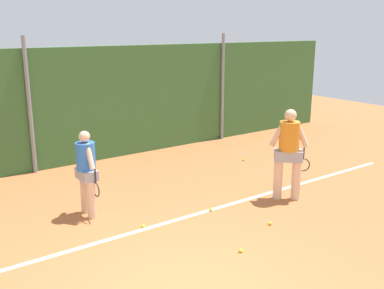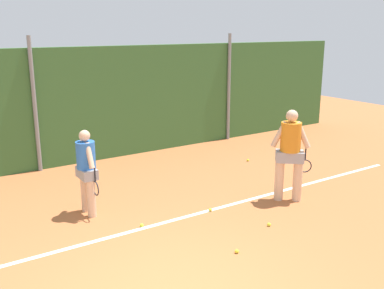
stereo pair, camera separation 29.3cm
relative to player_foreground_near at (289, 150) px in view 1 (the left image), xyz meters
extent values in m
plane|color=#B76638|center=(-3.78, 0.31, -1.07)|extent=(31.83, 31.83, 0.00)
cube|color=#386633|center=(-3.78, 5.03, 0.44)|extent=(20.69, 0.25, 3.03)
cylinder|color=gray|center=(-3.78, 4.85, 0.59)|extent=(0.10, 0.10, 3.32)
cylinder|color=gray|center=(2.19, 4.85, 0.59)|extent=(0.10, 0.10, 3.32)
cube|color=white|center=(-3.78, 0.44, -1.07)|extent=(15.12, 0.10, 0.01)
cylinder|color=beige|center=(-0.14, 0.12, -0.65)|extent=(0.19, 0.19, 0.84)
cylinder|color=beige|center=(0.14, -0.12, -0.65)|extent=(0.19, 0.19, 0.84)
cube|color=#99999E|center=(0.00, 0.00, -0.12)|extent=(0.64, 0.61, 0.22)
cylinder|color=orange|center=(0.00, 0.00, 0.29)|extent=(0.41, 0.41, 0.60)
sphere|color=beige|center=(0.00, 0.00, 0.72)|extent=(0.24, 0.24, 0.24)
cylinder|color=beige|center=(-0.18, 0.15, 0.33)|extent=(0.29, 0.26, 0.57)
cylinder|color=beige|center=(0.18, -0.15, 0.33)|extent=(0.29, 0.26, 0.57)
cylinder|color=black|center=(0.27, -0.17, -0.06)|extent=(0.03, 0.03, 0.28)
torus|color=#26262B|center=(0.27, -0.17, -0.33)|extent=(0.23, 0.20, 0.28)
cylinder|color=beige|center=(-3.73, 1.77, -0.71)|extent=(0.16, 0.16, 0.73)
cylinder|color=beige|center=(-3.73, 1.45, -0.71)|extent=(0.16, 0.16, 0.73)
cube|color=#99999E|center=(-3.73, 1.61, -0.25)|extent=(0.29, 0.49, 0.19)
cylinder|color=blue|center=(-3.73, 1.61, 0.11)|extent=(0.36, 0.36, 0.52)
sphere|color=beige|center=(-3.73, 1.61, 0.48)|extent=(0.21, 0.21, 0.21)
cylinder|color=beige|center=(-3.73, 1.81, 0.15)|extent=(0.10, 0.29, 0.48)
cylinder|color=beige|center=(-3.73, 1.41, 0.15)|extent=(0.10, 0.29, 0.48)
cylinder|color=black|center=(-3.67, 1.32, -0.21)|extent=(0.03, 0.03, 0.28)
torus|color=#26262B|center=(-3.67, 1.32, -0.48)|extent=(0.02, 0.28, 0.28)
sphere|color=#CCDB33|center=(-2.32, -1.20, -1.04)|extent=(0.07, 0.07, 0.07)
sphere|color=#CCDB33|center=(-3.15, 0.51, -1.04)|extent=(0.07, 0.07, 0.07)
sphere|color=#CCDB33|center=(-1.20, -0.74, -1.04)|extent=(0.07, 0.07, 0.07)
sphere|color=#CCDB33|center=(-1.70, 0.40, -1.04)|extent=(0.07, 0.07, 0.07)
sphere|color=#CCDB33|center=(1.11, 2.58, -1.04)|extent=(0.07, 0.07, 0.07)
camera|label=1|loc=(-6.73, -6.04, 2.44)|focal=41.78mm
camera|label=2|loc=(-6.48, -6.20, 2.44)|focal=41.78mm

